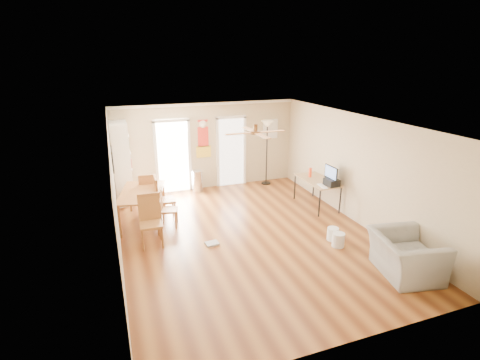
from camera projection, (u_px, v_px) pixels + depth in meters
name	position (u px, v px, depth m)	size (l,w,h in m)	color
floor	(249.00, 236.00, 8.19)	(7.00, 7.00, 0.00)	brown
ceiling	(250.00, 122.00, 7.35)	(5.50, 7.00, 0.00)	silver
wall_back	(207.00, 146.00, 10.89)	(5.50, 0.04, 2.60)	beige
wall_front	(348.00, 265.00, 4.65)	(5.50, 0.04, 2.60)	beige
wall_left	(115.00, 198.00, 6.88)	(0.04, 7.00, 2.60)	beige
wall_right	(356.00, 169.00, 8.66)	(0.04, 7.00, 2.60)	beige
crown_molding	(250.00, 123.00, 7.37)	(5.50, 7.00, 0.08)	white
kitchen_doorway	(173.00, 158.00, 10.62)	(0.90, 0.10, 2.10)	white
bathroom_doorway	(231.00, 152.00, 11.20)	(0.80, 0.10, 2.10)	white
wall_decal	(203.00, 139.00, 10.75)	(0.46, 0.03, 1.10)	red
ac_grille	(270.00, 129.00, 11.39)	(0.50, 0.04, 0.60)	white
framed_poster	(112.00, 159.00, 8.01)	(0.04, 0.66, 0.48)	black
ceiling_fan	(255.00, 132.00, 7.14)	(1.24, 1.24, 0.20)	#593819
bookshelf	(122.00, 163.00, 9.85)	(0.45, 1.01, 2.24)	silver
dining_table	(143.00, 207.00, 8.74)	(0.97, 1.62, 0.81)	olive
dining_chair_right_a	(165.00, 198.00, 8.93)	(0.45, 0.45, 1.09)	olive
dining_chair_right_b	(169.00, 208.00, 8.53)	(0.39, 0.39, 0.95)	#9D6832
dining_chair_near	(151.00, 222.00, 7.61)	(0.46, 0.46, 1.11)	#9D6432
dining_chair_far	(148.00, 192.00, 9.40)	(0.43, 0.43, 1.04)	#A46334
trash_can	(197.00, 181.00, 10.80)	(0.30, 0.30, 0.66)	silver
torchiere_lamp	(267.00, 153.00, 11.28)	(0.38, 0.38, 2.02)	black
computer_desk	(316.00, 193.00, 9.75)	(0.69, 1.38, 0.74)	tan
imac	(331.00, 175.00, 9.21)	(0.07, 0.53, 0.49)	black
keyboard	(322.00, 186.00, 9.14)	(0.13, 0.39, 0.01)	white
printer	(332.00, 182.00, 9.17)	(0.30, 0.35, 0.18)	black
orange_bottle	(310.00, 173.00, 9.83)	(0.08, 0.08, 0.25)	#FE4216
wastebasket_a	(333.00, 234.00, 7.97)	(0.25, 0.25, 0.29)	white
wastebasket_b	(338.00, 240.00, 7.70)	(0.26, 0.26, 0.30)	silver
floor_cloth	(212.00, 243.00, 7.82)	(0.28, 0.22, 0.04)	#A1A09C
armchair	(405.00, 255.00, 6.63)	(1.20, 1.05, 0.78)	gray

